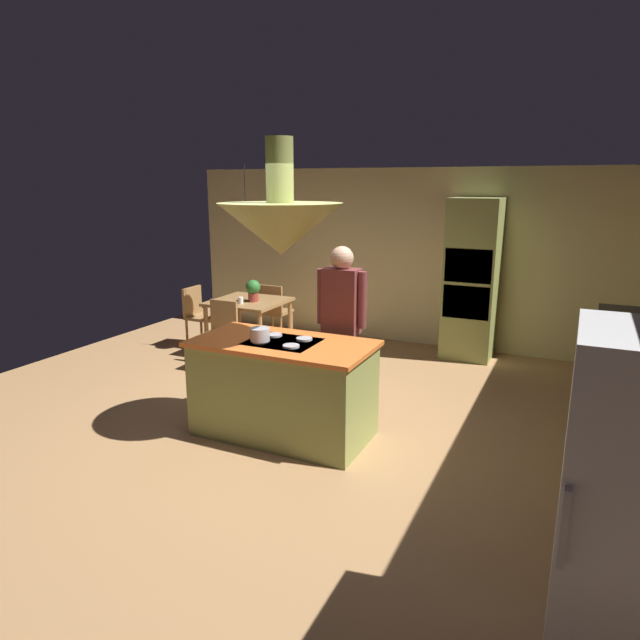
# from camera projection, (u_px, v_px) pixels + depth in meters

# --- Properties ---
(ground) EXTENTS (8.16, 8.16, 0.00)m
(ground) POSITION_uv_depth(u_px,v_px,m) (294.00, 426.00, 5.56)
(ground) COLOR #AD7F51
(wall_back) EXTENTS (6.80, 0.10, 2.55)m
(wall_back) POSITION_uv_depth(u_px,v_px,m) (402.00, 257.00, 8.28)
(wall_back) COLOR beige
(wall_back) RESTS_ON ground
(kitchen_island) EXTENTS (1.67, 0.88, 0.94)m
(kitchen_island) POSITION_uv_depth(u_px,v_px,m) (283.00, 388.00, 5.27)
(kitchen_island) COLOR #8C934C
(kitchen_island) RESTS_ON ground
(counter_run_right) EXTENTS (0.73, 2.25, 0.92)m
(counter_run_right) POSITION_uv_depth(u_px,v_px,m) (620.00, 408.00, 4.80)
(counter_run_right) COLOR #8C934C
(counter_run_right) RESTS_ON ground
(oven_tower) EXTENTS (0.66, 0.62, 2.15)m
(oven_tower) POSITION_uv_depth(u_px,v_px,m) (471.00, 280.00, 7.52)
(oven_tower) COLOR #8C934C
(oven_tower) RESTS_ON ground
(dining_table) EXTENTS (0.97, 0.94, 0.76)m
(dining_table) POSITION_uv_depth(u_px,v_px,m) (249.00, 308.00, 7.77)
(dining_table) COLOR #996F40
(dining_table) RESTS_ON ground
(person_at_island) EXTENTS (0.53, 0.23, 1.74)m
(person_at_island) POSITION_uv_depth(u_px,v_px,m) (341.00, 319.00, 5.65)
(person_at_island) COLOR tan
(person_at_island) RESTS_ON ground
(range_hood) EXTENTS (1.10, 1.10, 1.00)m
(range_hood) POSITION_uv_depth(u_px,v_px,m) (281.00, 226.00, 4.91)
(range_hood) COLOR #8C934C
(pendant_light_over_table) EXTENTS (0.32, 0.32, 0.82)m
(pendant_light_over_table) POSITION_uv_depth(u_px,v_px,m) (246.00, 219.00, 7.49)
(pendant_light_over_table) COLOR beige
(chair_facing_island) EXTENTS (0.40, 0.40, 0.87)m
(chair_facing_island) POSITION_uv_depth(u_px,v_px,m) (220.00, 330.00, 7.20)
(chair_facing_island) COLOR #996F40
(chair_facing_island) RESTS_ON ground
(chair_by_back_wall) EXTENTS (0.40, 0.40, 0.87)m
(chair_by_back_wall) POSITION_uv_depth(u_px,v_px,m) (274.00, 308.00, 8.42)
(chair_by_back_wall) COLOR #996F40
(chair_by_back_wall) RESTS_ON ground
(chair_at_corner) EXTENTS (0.40, 0.40, 0.87)m
(chair_at_corner) POSITION_uv_depth(u_px,v_px,m) (198.00, 312.00, 8.17)
(chair_at_corner) COLOR #996F40
(chair_at_corner) RESTS_ON ground
(potted_plant_on_table) EXTENTS (0.20, 0.20, 0.30)m
(potted_plant_on_table) POSITION_uv_depth(u_px,v_px,m) (253.00, 289.00, 7.63)
(potted_plant_on_table) COLOR #99382D
(potted_plant_on_table) RESTS_ON dining_table
(cup_on_table) EXTENTS (0.07, 0.07, 0.09)m
(cup_on_table) POSITION_uv_depth(u_px,v_px,m) (241.00, 300.00, 7.52)
(cup_on_table) COLOR white
(cup_on_table) RESTS_ON dining_table
(canister_flour) EXTENTS (0.10, 0.10, 0.18)m
(canister_flour) POSITION_uv_depth(u_px,v_px,m) (632.00, 367.00, 4.18)
(canister_flour) COLOR silver
(canister_flour) RESTS_ON counter_run_right
(canister_sugar) EXTENTS (0.13, 0.13, 0.15)m
(canister_sugar) POSITION_uv_depth(u_px,v_px,m) (630.00, 361.00, 4.34)
(canister_sugar) COLOR silver
(canister_sugar) RESTS_ON counter_run_right
(microwave_on_counter) EXTENTS (0.46, 0.36, 0.28)m
(microwave_on_counter) POSITION_uv_depth(u_px,v_px,m) (625.00, 324.00, 5.24)
(microwave_on_counter) COLOR #232326
(microwave_on_counter) RESTS_ON counter_run_right
(cooking_pot_on_cooktop) EXTENTS (0.18, 0.18, 0.12)m
(cooking_pot_on_cooktop) POSITION_uv_depth(u_px,v_px,m) (260.00, 334.00, 5.09)
(cooking_pot_on_cooktop) COLOR #B2B2B7
(cooking_pot_on_cooktop) RESTS_ON kitchen_island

